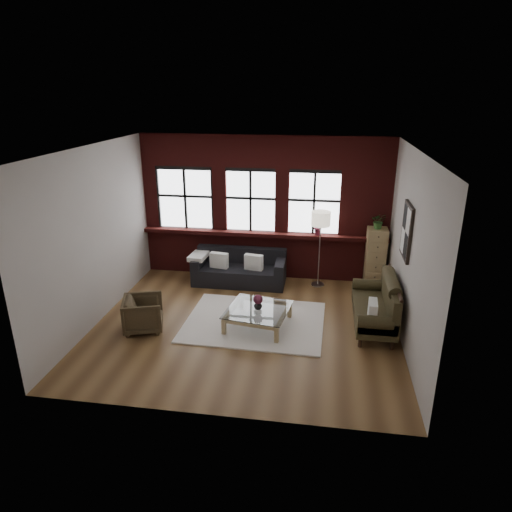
# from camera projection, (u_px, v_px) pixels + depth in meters

# --- Properties ---
(floor) EXTENTS (5.50, 5.50, 0.00)m
(floor) POSITION_uv_depth(u_px,v_px,m) (246.00, 325.00, 8.42)
(floor) COLOR brown
(floor) RESTS_ON ground
(ceiling) EXTENTS (5.50, 5.50, 0.00)m
(ceiling) POSITION_uv_depth(u_px,v_px,m) (244.00, 149.00, 7.31)
(ceiling) COLOR white
(ceiling) RESTS_ON ground
(wall_back) EXTENTS (5.50, 0.00, 5.50)m
(wall_back) POSITION_uv_depth(u_px,v_px,m) (264.00, 208.00, 10.19)
(wall_back) COLOR #B1ABA5
(wall_back) RESTS_ON ground
(wall_front) EXTENTS (5.50, 0.00, 5.50)m
(wall_front) POSITION_uv_depth(u_px,v_px,m) (210.00, 308.00, 5.55)
(wall_front) COLOR #B1ABA5
(wall_front) RESTS_ON ground
(wall_left) EXTENTS (0.00, 5.00, 5.00)m
(wall_left) POSITION_uv_depth(u_px,v_px,m) (96.00, 236.00, 8.26)
(wall_left) COLOR #B1ABA5
(wall_left) RESTS_ON ground
(wall_right) EXTENTS (0.00, 5.00, 5.00)m
(wall_right) POSITION_uv_depth(u_px,v_px,m) (410.00, 251.00, 7.48)
(wall_right) COLOR #B1ABA5
(wall_right) RESTS_ON ground
(brick_backwall) EXTENTS (5.50, 0.12, 3.20)m
(brick_backwall) POSITION_uv_depth(u_px,v_px,m) (264.00, 209.00, 10.13)
(brick_backwall) COLOR #501413
(brick_backwall) RESTS_ON floor
(sill_ledge) EXTENTS (5.50, 0.30, 0.08)m
(sill_ledge) POSITION_uv_depth(u_px,v_px,m) (263.00, 234.00, 10.24)
(sill_ledge) COLOR #501413
(sill_ledge) RESTS_ON brick_backwall
(window_left) EXTENTS (1.38, 0.10, 1.50)m
(window_left) POSITION_uv_depth(u_px,v_px,m) (186.00, 199.00, 10.34)
(window_left) COLOR black
(window_left) RESTS_ON brick_backwall
(window_mid) EXTENTS (1.38, 0.10, 1.50)m
(window_mid) POSITION_uv_depth(u_px,v_px,m) (251.00, 201.00, 10.13)
(window_mid) COLOR black
(window_mid) RESTS_ON brick_backwall
(window_right) EXTENTS (1.38, 0.10, 1.50)m
(window_right) POSITION_uv_depth(u_px,v_px,m) (314.00, 204.00, 9.93)
(window_right) COLOR black
(window_right) RESTS_ON brick_backwall
(wall_poster) EXTENTS (0.05, 0.74, 0.94)m
(wall_poster) POSITION_uv_depth(u_px,v_px,m) (407.00, 231.00, 7.68)
(wall_poster) COLOR black
(wall_poster) RESTS_ON wall_right
(shag_rug) EXTENTS (2.59, 2.06, 0.03)m
(shag_rug) POSITION_uv_depth(u_px,v_px,m) (255.00, 322.00, 8.52)
(shag_rug) COLOR silver
(shag_rug) RESTS_ON floor
(dark_sofa) EXTENTS (2.03, 0.82, 0.73)m
(dark_sofa) POSITION_uv_depth(u_px,v_px,m) (239.00, 268.00, 10.12)
(dark_sofa) COLOR black
(dark_sofa) RESTS_ON floor
(pillow_a) EXTENTS (0.42, 0.21, 0.34)m
(pillow_a) POSITION_uv_depth(u_px,v_px,m) (219.00, 260.00, 10.03)
(pillow_a) COLOR white
(pillow_a) RESTS_ON dark_sofa
(pillow_b) EXTENTS (0.42, 0.21, 0.34)m
(pillow_b) POSITION_uv_depth(u_px,v_px,m) (254.00, 262.00, 9.92)
(pillow_b) COLOR white
(pillow_b) RESTS_ON dark_sofa
(vintage_settee) EXTENTS (0.78, 1.76, 0.94)m
(vintage_settee) POSITION_uv_depth(u_px,v_px,m) (374.00, 303.00, 8.23)
(vintage_settee) COLOR #2F2815
(vintage_settee) RESTS_ON floor
(pillow_settee) EXTENTS (0.16, 0.39, 0.34)m
(pillow_settee) POSITION_uv_depth(u_px,v_px,m) (373.00, 311.00, 7.70)
(pillow_settee) COLOR white
(pillow_settee) RESTS_ON vintage_settee
(armchair) EXTENTS (0.86, 0.84, 0.62)m
(armchair) POSITION_uv_depth(u_px,v_px,m) (143.00, 314.00, 8.18)
(armchair) COLOR #392D1C
(armchair) RESTS_ON floor
(coffee_table) EXTENTS (1.23, 1.23, 0.36)m
(coffee_table) POSITION_uv_depth(u_px,v_px,m) (258.00, 318.00, 8.32)
(coffee_table) COLOR #A18757
(coffee_table) RESTS_ON shag_rug
(vase) EXTENTS (0.16, 0.16, 0.16)m
(vase) POSITION_uv_depth(u_px,v_px,m) (258.00, 305.00, 8.23)
(vase) COLOR #B2B2B2
(vase) RESTS_ON coffee_table
(flowers) EXTENTS (0.18, 0.18, 0.18)m
(flowers) POSITION_uv_depth(u_px,v_px,m) (258.00, 299.00, 8.19)
(flowers) COLOR maroon
(flowers) RESTS_ON vase
(drawer_chest) EXTENTS (0.41, 0.41, 1.35)m
(drawer_chest) POSITION_uv_depth(u_px,v_px,m) (375.00, 259.00, 9.79)
(drawer_chest) COLOR #A18757
(drawer_chest) RESTS_ON floor
(potted_plant_top) EXTENTS (0.31, 0.27, 0.34)m
(potted_plant_top) POSITION_uv_depth(u_px,v_px,m) (379.00, 221.00, 9.50)
(potted_plant_top) COLOR #2D5923
(potted_plant_top) RESTS_ON drawer_chest
(floor_lamp) EXTENTS (0.40, 0.40, 1.83)m
(floor_lamp) POSITION_uv_depth(u_px,v_px,m) (320.00, 246.00, 9.83)
(floor_lamp) COLOR #A5A5A8
(floor_lamp) RESTS_ON floor
(sill_plant) EXTENTS (0.21, 0.17, 0.37)m
(sill_plant) POSITION_uv_depth(u_px,v_px,m) (319.00, 227.00, 9.96)
(sill_plant) COLOR maroon
(sill_plant) RESTS_ON sill_ledge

